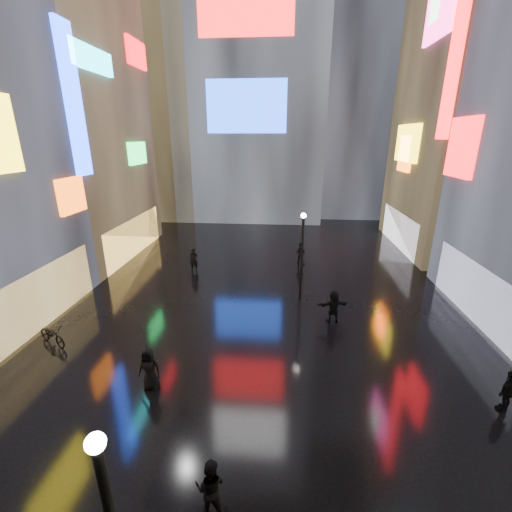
# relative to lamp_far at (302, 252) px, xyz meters

# --- Properties ---
(ground) EXTENTS (140.00, 140.00, 0.00)m
(ground) POSITION_rel_lamp_far_xyz_m (-2.07, 1.20, -2.94)
(ground) COLOR black
(ground) RESTS_ON ground
(building_left_far) EXTENTS (10.28, 12.00, 22.00)m
(building_left_far) POSITION_rel_lamp_far_xyz_m (-18.05, 7.20, 8.04)
(building_left_far) COLOR black
(building_left_far) RESTS_ON ground
(building_right_far) EXTENTS (10.28, 12.00, 28.00)m
(building_right_far) POSITION_rel_lamp_far_xyz_m (13.90, 11.20, 11.03)
(building_right_far) COLOR black
(building_right_far) RESTS_ON ground
(tower_main) EXTENTS (16.00, 14.20, 42.00)m
(tower_main) POSITION_rel_lamp_far_xyz_m (-5.07, 25.18, 18.06)
(tower_main) COLOR black
(tower_main) RESTS_ON ground
(tower_flank_right) EXTENTS (12.00, 12.00, 34.00)m
(tower_flank_right) POSITION_rel_lamp_far_xyz_m (6.93, 27.20, 14.06)
(tower_flank_right) COLOR black
(tower_flank_right) RESTS_ON ground
(tower_flank_left) EXTENTS (10.00, 10.00, 26.00)m
(tower_flank_left) POSITION_rel_lamp_far_xyz_m (-16.07, 23.20, 10.06)
(tower_flank_left) COLOR black
(tower_flank_left) RESTS_ON ground
(lamp_far) EXTENTS (0.30, 0.30, 5.20)m
(lamp_far) POSITION_rel_lamp_far_xyz_m (0.00, 0.00, 0.00)
(lamp_far) COLOR black
(lamp_far) RESTS_ON ground
(pedestrian_1) EXTENTS (0.83, 0.65, 1.65)m
(pedestrian_1) POSITION_rel_lamp_far_xyz_m (-2.75, -12.57, -2.12)
(pedestrian_1) COLOR black
(pedestrian_1) RESTS_ON ground
(pedestrian_3) EXTENTS (1.02, 0.81, 1.62)m
(pedestrian_3) POSITION_rel_lamp_far_xyz_m (6.85, -8.30, -2.13)
(pedestrian_3) COLOR black
(pedestrian_3) RESTS_ON ground
(pedestrian_4) EXTENTS (0.88, 0.60, 1.74)m
(pedestrian_4) POSITION_rel_lamp_far_xyz_m (-6.01, -8.21, -2.07)
(pedestrian_4) COLOR black
(pedestrian_4) RESTS_ON ground
(pedestrian_5) EXTENTS (1.67, 0.80, 1.73)m
(pedestrian_5) POSITION_rel_lamp_far_xyz_m (1.60, -2.58, -2.08)
(pedestrian_5) COLOR black
(pedestrian_5) RESTS_ON ground
(pedestrian_6) EXTENTS (0.68, 0.49, 1.73)m
(pedestrian_6) POSITION_rel_lamp_far_xyz_m (-7.39, 3.83, -2.08)
(pedestrian_6) COLOR black
(pedestrian_6) RESTS_ON ground
(pedestrian_7) EXTENTS (0.98, 0.87, 1.67)m
(pedestrian_7) POSITION_rel_lamp_far_xyz_m (0.25, 5.99, -2.11)
(pedestrian_7) COLOR black
(pedestrian_7) RESTS_ON ground
(umbrella_2) EXTENTS (1.29, 1.29, 0.84)m
(umbrella_2) POSITION_rel_lamp_far_xyz_m (-6.01, -8.21, -0.78)
(umbrella_2) COLOR black
(umbrella_2) RESTS_ON pedestrian_4
(bicycle) EXTENTS (1.98, 1.42, 0.99)m
(bicycle) POSITION_rel_lamp_far_xyz_m (-11.65, -5.73, -2.45)
(bicycle) COLOR black
(bicycle) RESTS_ON ground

